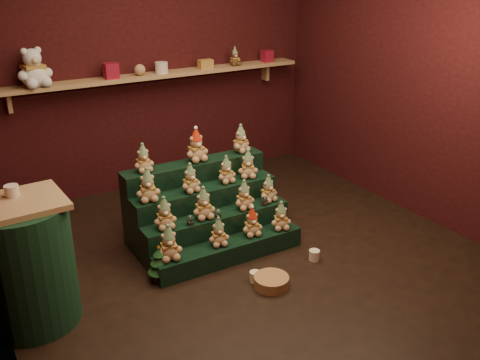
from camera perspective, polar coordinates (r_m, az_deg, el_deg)
ground at (r=4.88m, az=0.21°, el=-7.91°), size 4.00×4.00×0.00m
back_wall at (r=6.16m, az=-9.86°, el=12.13°), size 4.00×0.10×2.80m
front_wall at (r=2.88m, az=21.74°, el=-0.94°), size 4.00×0.10×2.80m
right_wall at (r=5.65m, az=18.66°, el=10.41°), size 0.10×4.00×2.80m
back_shelf at (r=6.01m, az=-9.16°, el=10.91°), size 3.60×0.26×0.24m
riser_tier_front at (r=4.75m, az=-1.14°, el=-7.59°), size 1.40×0.22×0.18m
riser_tier_midfront at (r=4.87m, az=-2.43°, el=-5.56°), size 1.40×0.22×0.36m
riser_tier_midback at (r=5.01m, az=-3.65°, el=-3.63°), size 1.40×0.22×0.54m
riser_tier_back at (r=5.15m, az=-4.80°, el=-1.80°), size 1.40×0.22×0.72m
teddy_0 at (r=4.42m, az=-7.61°, el=-6.63°), size 0.24×0.23×0.30m
teddy_1 at (r=4.61m, az=-2.31°, el=-5.53°), size 0.21×0.19×0.25m
teddy_2 at (r=4.76m, az=1.29°, el=-4.47°), size 0.21×0.20×0.26m
teddy_3 at (r=4.88m, az=4.39°, el=-3.82°), size 0.23×0.22×0.26m
teddy_4 at (r=4.54m, az=-8.07°, el=-3.51°), size 0.21×0.20×0.28m
teddy_5 at (r=4.67m, az=-3.92°, el=-2.48°), size 0.22×0.20×0.28m
teddy_6 at (r=4.84m, az=0.43°, el=-1.61°), size 0.19×0.17×0.27m
teddy_7 at (r=5.00m, az=3.03°, el=-0.91°), size 0.20×0.18×0.25m
teddy_8 at (r=4.63m, az=-9.84°, el=-0.52°), size 0.24×0.22×0.29m
teddy_9 at (r=4.77m, az=-5.33°, el=0.21°), size 0.21×0.19×0.26m
teddy_10 at (r=4.95m, az=-1.48°, el=1.11°), size 0.19×0.17×0.25m
teddy_11 at (r=5.07m, az=0.85°, el=1.72°), size 0.25×0.24×0.27m
teddy_12 at (r=4.80m, az=-10.30°, el=2.32°), size 0.18×0.16×0.25m
teddy_13 at (r=4.98m, az=-4.69°, el=3.72°), size 0.23×0.21×0.31m
teddy_14 at (r=5.21m, az=0.07°, el=4.43°), size 0.24×0.23×0.27m
snow_globe_a at (r=4.61m, az=-5.34°, el=-4.25°), size 0.07×0.07×0.09m
snow_globe_b at (r=4.72m, az=-2.34°, el=-3.57°), size 0.06×0.06×0.08m
snow_globe_c at (r=4.94m, az=2.63°, el=-2.25°), size 0.06×0.06×0.09m
side_table at (r=4.11m, az=-21.85°, el=-8.27°), size 0.67×0.67×0.96m
table_ornament at (r=3.98m, az=-23.18°, el=-1.06°), size 0.10×0.10×0.08m
mini_christmas_tree at (r=4.47m, az=-8.57°, el=-8.78°), size 0.20×0.20×0.34m
mug_left at (r=4.48m, az=1.60°, el=-10.26°), size 0.09×0.09×0.09m
mug_right at (r=4.81m, az=7.92°, el=-7.95°), size 0.10×0.10×0.10m
wicker_basket at (r=4.42m, az=3.37°, el=-10.76°), size 0.32×0.32×0.09m
white_bear at (r=5.60m, az=-21.27°, el=11.63°), size 0.39×0.37×0.48m
brown_bear at (r=6.39m, az=-0.56°, el=13.03°), size 0.15×0.14×0.21m
gift_tin_red_a at (r=5.82m, az=-13.61°, el=11.25°), size 0.14×0.14×0.16m
gift_tin_cream at (r=6.01m, az=-8.38°, el=11.77°), size 0.14×0.14×0.12m
gift_tin_red_b at (r=6.65m, az=2.89°, el=13.07°), size 0.12×0.12×0.14m
shelf_plush_ball at (r=5.92m, az=-10.64°, el=11.47°), size 0.12×0.12×0.12m
scarf_gift_box at (r=6.23m, az=-3.70°, el=12.24°), size 0.16×0.10×0.10m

